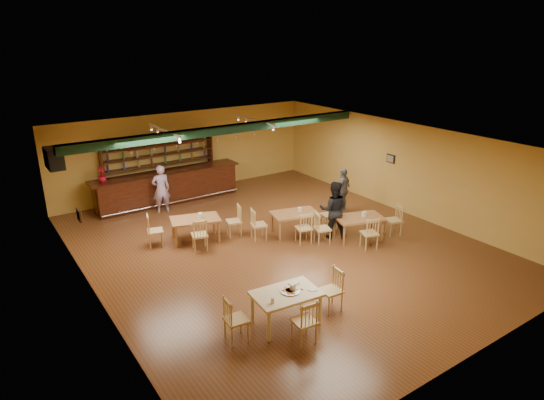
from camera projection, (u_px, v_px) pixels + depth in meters
floor at (278, 245)px, 13.32m from camera, size 12.00×12.00×0.00m
ceiling_beam at (227, 129)px, 14.53m from camera, size 10.00×0.30×0.25m
track_rail_left at (164, 130)px, 14.02m from camera, size 0.05×2.50×0.05m
track_rail_right at (255, 120)px, 15.72m from camera, size 0.05×2.50×0.05m
ac_unit at (55, 158)px, 13.26m from camera, size 0.34×0.70×0.48m
picture_left at (79, 215)px, 10.89m from camera, size 0.04×0.34×0.28m
picture_right at (391, 159)px, 15.77m from camera, size 0.04×0.34×0.28m
bar_counter at (168, 187)px, 16.53m from camera, size 5.30×0.85×1.13m
back_bar_hutch at (160, 167)px, 16.83m from camera, size 4.10×0.40×2.28m
poinsettia at (102, 175)px, 15.09m from camera, size 0.36×0.36×0.50m
dining_table_a at (196, 229)px, 13.52m from camera, size 1.55×1.17×0.69m
dining_table_b at (295, 223)px, 13.98m from camera, size 1.51×1.12×0.68m
dining_table_d at (358, 228)px, 13.64m from camera, size 1.55×1.20×0.68m
near_table at (286, 308)px, 9.63m from camera, size 1.43×1.00×0.73m
pizza_tray at (290, 291)px, 9.56m from camera, size 0.40×0.40×0.01m
parmesan_shaker at (273, 300)px, 9.14m from camera, size 0.08×0.08×0.11m
napkin_stack at (294, 283)px, 9.83m from camera, size 0.22×0.18×0.03m
pizza_server at (294, 287)px, 9.67m from camera, size 0.26×0.31×0.00m
side_plate at (313, 289)px, 9.64m from camera, size 0.24×0.24×0.01m
patron_bar at (161, 189)px, 15.50m from camera, size 0.64×0.45×1.64m
patron_right_a at (334, 210)px, 13.60m from camera, size 1.05×1.02×1.71m
patron_right_b at (343, 190)px, 15.70m from camera, size 0.94×0.67×1.49m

